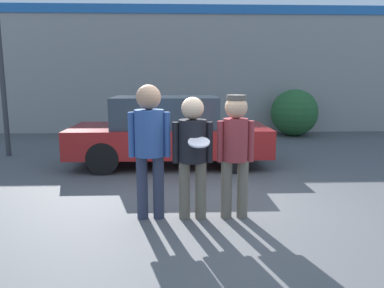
% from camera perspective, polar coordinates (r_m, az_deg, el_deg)
% --- Properties ---
extents(ground_plane, '(56.00, 56.00, 0.00)m').
position_cam_1_polar(ground_plane, '(5.51, 3.11, -10.04)').
color(ground_plane, '#4C4C4F').
extents(storefront_building, '(24.00, 0.22, 4.30)m').
position_cam_1_polar(storefront_building, '(13.11, -0.13, 11.31)').
color(storefront_building, gray).
rests_on(storefront_building, ground).
extents(person_left, '(0.56, 0.39, 1.81)m').
position_cam_1_polar(person_left, '(4.97, -6.51, 0.83)').
color(person_left, '#2D3347').
rests_on(person_left, ground).
extents(person_middle_with_frisbee, '(0.54, 0.58, 1.65)m').
position_cam_1_polar(person_middle_with_frisbee, '(4.95, 0.10, -0.53)').
color(person_middle_with_frisbee, '#665B4C').
rests_on(person_middle_with_frisbee, ground).
extents(person_right, '(0.50, 0.33, 1.67)m').
position_cam_1_polar(person_right, '(5.01, 6.63, -0.26)').
color(person_right, '#665B4C').
rests_on(person_right, ground).
extents(parked_car_near, '(4.22, 1.85, 1.50)m').
position_cam_1_polar(parked_car_near, '(8.19, -3.60, 1.97)').
color(parked_car_near, maroon).
rests_on(parked_car_near, ground).
extents(street_lamp, '(1.27, 0.35, 5.26)m').
position_cam_1_polar(street_lamp, '(10.07, -26.33, 16.88)').
color(street_lamp, '#38383D').
rests_on(street_lamp, ground).
extents(shrub, '(1.53, 1.53, 1.53)m').
position_cam_1_polar(shrub, '(12.80, 15.33, 4.64)').
color(shrub, '#285B2D').
rests_on(shrub, ground).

